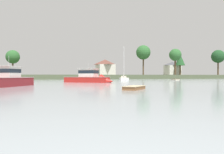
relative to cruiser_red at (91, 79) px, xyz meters
name	(u,v)px	position (x,y,z in m)	size (l,w,h in m)	color
far_shore_bank	(74,77)	(3.54, 61.63, 0.21)	(188.72, 50.28, 1.78)	#4C563D
cruiser_red	(91,79)	(0.00, 0.00, 0.00)	(10.14, 8.99, 5.23)	#B2231E
dinghy_cream	(175,80)	(29.35, 14.73, -0.54)	(1.96, 3.69, 0.58)	beige
cruiser_maroon	(7,82)	(-13.79, -13.62, -0.10)	(5.93, 8.85, 4.86)	maroon
dinghy_wood	(134,88)	(-0.40, -23.96, -0.55)	(3.28, 3.35, 0.52)	brown
sailboat_white	(124,79)	(14.46, 20.51, -0.45)	(4.54, 8.60, 11.08)	white
mooring_buoy_red	(6,80)	(-20.72, 28.31, -0.61)	(0.39, 0.39, 0.44)	red
mooring_buoy_orange	(78,80)	(0.18, 22.29, -0.61)	(0.41, 0.41, 0.46)	orange
shore_tree_center_right	(13,57)	(-23.58, 62.74, 9.16)	(6.10, 6.10, 11.17)	brown
shore_tree_inland_a	(218,57)	(72.27, 43.67, 10.15)	(6.42, 6.42, 12.34)	brown
shore_tree_far_right	(175,55)	(46.70, 41.56, 9.96)	(5.46, 5.46, 11.75)	brown
shore_tree_far_left	(143,53)	(34.09, 48.33, 11.44)	(6.65, 6.65, 13.74)	brown
shore_tree_center	(180,60)	(57.90, 54.36, 9.04)	(5.01, 5.01, 11.12)	brown
cottage_eastern	(105,67)	(17.07, 53.20, 4.77)	(7.84, 9.93, 7.10)	silver
cottage_hillside	(172,68)	(56.80, 59.85, 4.79)	(8.06, 6.78, 7.16)	silver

